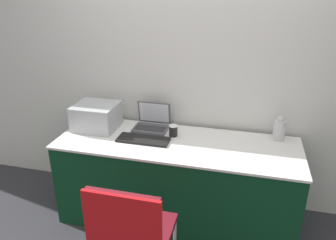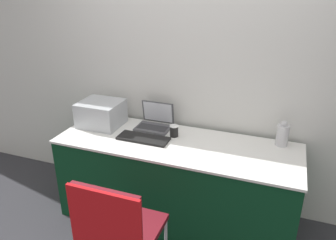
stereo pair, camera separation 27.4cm
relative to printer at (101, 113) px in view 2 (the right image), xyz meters
name	(u,v)px [view 2 (the right image)]	position (x,y,z in m)	size (l,w,h in m)	color
wall_back	(192,70)	(0.78, 0.32, 0.40)	(8.00, 0.05, 2.60)	silver
table	(176,181)	(0.78, -0.10, -0.51)	(2.05, 0.71, 0.78)	#0C381E
printer	(101,113)	(0.00, 0.00, 0.00)	(0.38, 0.34, 0.23)	#B2B7BC
laptop_left	(155,122)	(0.49, 0.13, -0.07)	(0.31, 0.25, 0.23)	#4C4C51
external_keyboard	(143,138)	(0.50, -0.15, -0.11)	(0.45, 0.17, 0.02)	black
coffee_cup	(174,131)	(0.72, 0.01, -0.07)	(0.08, 0.08, 0.10)	black
metal_pitcher	(283,134)	(1.61, 0.16, -0.03)	(0.10, 0.10, 0.22)	silver
chair	(116,228)	(0.69, -1.00, -0.32)	(0.48, 0.49, 0.93)	maroon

